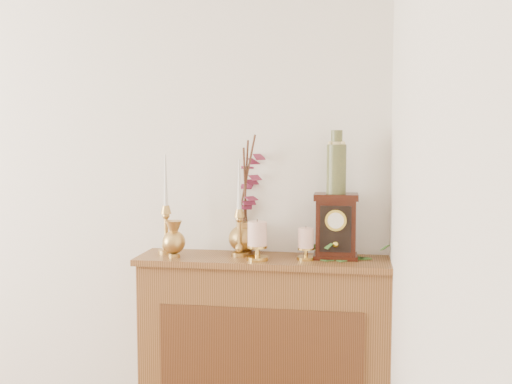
% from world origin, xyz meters
% --- Properties ---
extents(console_shelf, '(1.24, 0.34, 0.93)m').
position_xyz_m(console_shelf, '(1.40, 2.10, 0.44)').
color(console_shelf, brown).
rests_on(console_shelf, ground).
extents(candlestick_left, '(0.08, 0.08, 0.49)m').
position_xyz_m(candlestick_left, '(0.90, 2.11, 1.09)').
color(candlestick_left, tan).
rests_on(candlestick_left, console_shelf).
extents(candlestick_center, '(0.08, 0.08, 0.48)m').
position_xyz_m(candlestick_center, '(1.27, 2.10, 1.09)').
color(candlestick_center, tan).
rests_on(candlestick_center, console_shelf).
extents(bud_vase, '(0.11, 0.11, 0.18)m').
position_xyz_m(bud_vase, '(0.97, 2.02, 1.02)').
color(bud_vase, tan).
rests_on(bud_vase, console_shelf).
extents(ginger_jar, '(0.25, 0.26, 0.59)m').
position_xyz_m(ginger_jar, '(1.30, 2.22, 1.20)').
color(ginger_jar, tan).
rests_on(ginger_jar, console_shelf).
extents(pillar_candle_left, '(0.10, 0.10, 0.20)m').
position_xyz_m(pillar_candle_left, '(1.38, 2.02, 1.03)').
color(pillar_candle_left, gold).
rests_on(pillar_candle_left, console_shelf).
extents(pillar_candle_right, '(0.08, 0.08, 0.16)m').
position_xyz_m(pillar_candle_right, '(1.60, 2.07, 1.01)').
color(pillar_candle_right, gold).
rests_on(pillar_candle_right, console_shelf).
extents(ivy_garland, '(0.43, 0.19, 0.08)m').
position_xyz_m(ivy_garland, '(1.72, 2.13, 0.95)').
color(ivy_garland, '#356426').
rests_on(ivy_garland, console_shelf).
extents(mantel_clock, '(0.21, 0.15, 0.31)m').
position_xyz_m(mantel_clock, '(1.74, 2.13, 1.08)').
color(mantel_clock, '#33120A').
rests_on(mantel_clock, console_shelf).
extents(ceramic_vase, '(0.09, 0.09, 0.30)m').
position_xyz_m(ceramic_vase, '(1.74, 2.13, 1.38)').
color(ceramic_vase, '#193324').
rests_on(ceramic_vase, mantel_clock).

